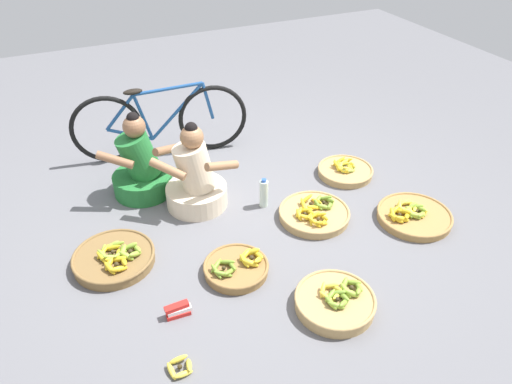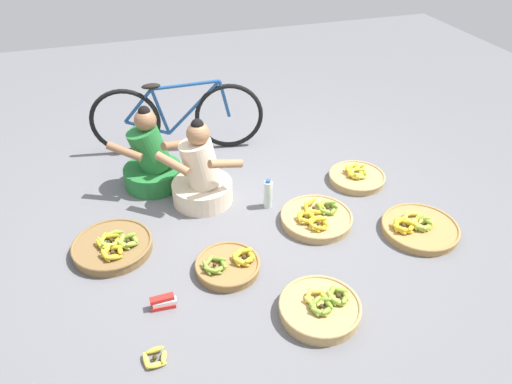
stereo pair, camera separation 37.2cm
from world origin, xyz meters
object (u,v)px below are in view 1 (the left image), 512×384
Objects in this scene: water_bottle at (264,193)px; banana_basket_near_bicycle at (114,258)px; banana_basket_front_center at (345,170)px; packet_carton_stack at (178,310)px; vendor_woman_front at (196,180)px; banana_basket_back_right at (314,213)px; vendor_woman_behind at (141,168)px; bicycle_leaning at (161,122)px; banana_basket_near_vendor at (236,267)px; banana_basket_back_center at (414,215)px; loose_bananas_front_left at (180,367)px; banana_basket_back_left at (335,301)px.

banana_basket_near_bicycle is at bearing -171.61° from water_bottle.
banana_basket_front_center reaches higher than packet_carton_stack.
banana_basket_front_center is at bearing 8.04° from water_bottle.
banana_basket_near_bicycle is at bearing -150.68° from vendor_woman_front.
banana_basket_near_bicycle reaches higher than banana_basket_back_right.
vendor_woman_behind is at bearing 144.38° from water_bottle.
vendor_woman_behind is at bearing 134.23° from vendor_woman_front.
water_bottle is at bearing -65.67° from bicycle_leaning.
bicycle_leaning is 1.34m from water_bottle.
banana_basket_front_center is 1.91× the size of water_bottle.
banana_basket_back_center is at bearing -1.29° from banana_basket_near_vendor.
bicycle_leaning is 1.84m from banana_basket_front_center.
bicycle_leaning is at bearing 119.13° from banana_basket_back_right.
vendor_woman_behind is 1.55m from banana_basket_back_right.
bicycle_leaning is at bearing 61.32° from banana_basket_near_bicycle.
water_bottle is at bearing 48.20° from loose_bananas_front_left.
vendor_woman_behind is 1.43× the size of banana_basket_back_left.
banana_basket_near_bicycle is at bearing -171.76° from banana_basket_front_center.
loose_bananas_front_left is 0.90× the size of packet_carton_stack.
banana_basket_back_right is at bearing -35.21° from vendor_woman_front.
packet_carton_stack is (-1.33, -0.54, -0.00)m from banana_basket_back_right.
banana_basket_back_right is at bearing -142.74° from banana_basket_front_center.
vendor_woman_behind is 0.95m from banana_basket_near_bicycle.
banana_basket_front_center is (0.96, 1.36, -0.01)m from banana_basket_back_left.
bicycle_leaning reaches higher than banana_basket_back_center.
vendor_woman_behind reaches higher than banana_basket_near_bicycle.
water_bottle is (0.05, 1.23, 0.07)m from banana_basket_back_left.
banana_basket_back_right is 0.75m from banana_basket_front_center.
vendor_woman_front is 1.44m from banana_basket_front_center.
banana_basket_back_left is (0.49, -2.43, -0.30)m from bicycle_leaning.
packet_carton_stack is (-1.93, -0.99, -0.00)m from banana_basket_front_center.
bicycle_leaning is 9.64× the size of packet_carton_stack.
vendor_woman_front reaches higher than banana_basket_back_center.
banana_basket_front_center is at bearing 34.35° from loose_bananas_front_left.
banana_basket_near_vendor is (-0.47, 0.58, -0.01)m from banana_basket_back_left.
loose_bananas_front_left is (-0.61, -0.62, -0.02)m from banana_basket_near_vendor.
vendor_woman_front is at bearing 107.32° from banana_basket_back_left.
vendor_woman_behind is at bearing 82.59° from loose_bananas_front_left.
water_bottle is at bearing 51.28° from banana_basket_near_vendor.
banana_basket_back_right is at bearing -60.87° from bicycle_leaning.
banana_basket_back_center is (2.35, -0.50, -0.01)m from banana_basket_near_bicycle.
loose_bananas_front_left is 1.71m from water_bottle.
banana_basket_front_center is at bearing 27.18° from packet_carton_stack.
banana_basket_back_right is 3.79× the size of loose_bananas_front_left.
loose_bananas_front_left is (-0.62, -1.52, -0.23)m from vendor_woman_front.
banana_basket_back_right is 0.46m from water_bottle.
packet_carton_stack is (-0.97, 0.37, -0.01)m from banana_basket_back_left.
water_bottle is at bearing 87.59° from banana_basket_back_left.
bicycle_leaning is 3.54× the size of banana_basket_near_vendor.
packet_carton_stack is (-0.48, -2.07, -0.31)m from bicycle_leaning.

